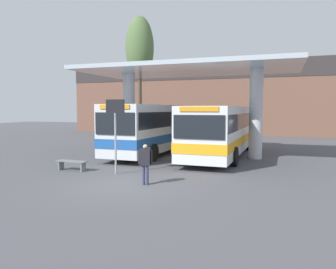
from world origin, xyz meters
TOP-DOWN VIEW (x-y plane):
  - ground_plane at (0.00, 0.00)m, footprint 100.00×100.00m
  - townhouse_backdrop at (0.00, 25.72)m, footprint 40.00×0.58m
  - station_canopy at (0.00, 8.53)m, footprint 13.19×6.89m
  - transit_bus_left_bay at (-2.32, 8.96)m, footprint 2.90×10.98m
  - transit_bus_center_bay at (2.07, 9.20)m, footprint 2.97×12.08m
  - waiting_bench_near_pillar at (-3.82, 1.79)m, footprint 1.55×0.44m
  - info_sign_platform at (-1.44, 1.71)m, footprint 0.90×0.09m
  - pedestrian_waiting at (0.65, 0.22)m, footprint 0.58×0.28m
  - poplar_tree_behind_left at (-6.74, 16.20)m, footprint 2.54×2.54m

SIDE VIEW (x-z plane):
  - ground_plane at x=0.00m, z-range 0.00..0.00m
  - waiting_bench_near_pillar at x=-3.82m, z-range 0.11..0.57m
  - pedestrian_waiting at x=0.65m, z-range 0.17..1.74m
  - transit_bus_center_bay at x=2.07m, z-range 0.18..3.24m
  - transit_bus_left_bay at x=-2.32m, z-range 0.18..3.35m
  - info_sign_platform at x=-1.44m, z-range 0.69..4.03m
  - station_canopy at x=0.00m, z-range 2.01..7.51m
  - townhouse_backdrop at x=0.00m, z-range 0.69..8.97m
  - poplar_tree_behind_left at x=-6.74m, z-range 2.73..13.97m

